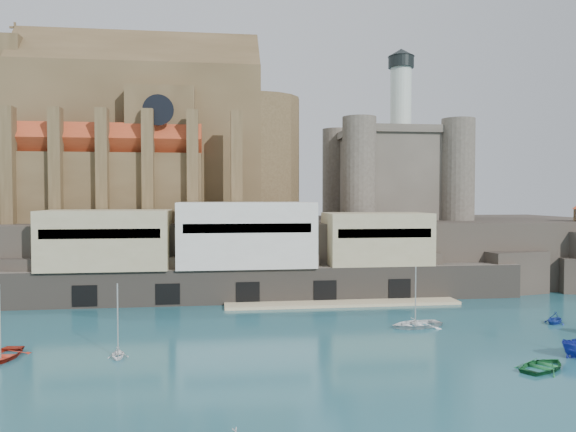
{
  "coord_description": "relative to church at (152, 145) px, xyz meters",
  "views": [
    {
      "loc": [
        -14.17,
        -51.47,
        13.85
      ],
      "look_at": [
        -3.2,
        32.0,
        10.82
      ],
      "focal_mm": 35.0,
      "sensor_mm": 36.0,
      "label": 1
    }
  ],
  "objects": [
    {
      "name": "boat_6",
      "position": [
        30.99,
        -36.74,
        -22.13
      ],
      "size": [
        2.12,
        4.29,
        5.77
      ],
      "primitive_type": "imported",
      "rotation": [
        0.0,
        0.0,
        4.95
      ],
      "color": "white",
      "rests_on": "ground"
    },
    {
      "name": "boat_0",
      "position": [
        -8.12,
        -43.4,
        -22.13
      ],
      "size": [
        4.08,
        1.56,
        5.57
      ],
      "primitive_type": "imported",
      "rotation": [
        0.0,
        0.0,
        6.18
      ],
      "color": "#AE2816",
      "rests_on": "ground"
    },
    {
      "name": "castle_keep",
      "position": [
        40.21,
        -0.78,
        -3.81
      ],
      "size": [
        21.2,
        21.2,
        29.3
      ],
      "color": "#4C453C",
      "rests_on": "promontory"
    },
    {
      "name": "ground",
      "position": [
        24.13,
        -41.85,
        -22.13
      ],
      "size": [
        300.0,
        300.0,
        0.0
      ],
      "primitive_type": "plane",
      "color": "#1B4E5B",
      "rests_on": "ground"
    },
    {
      "name": "promontory",
      "position": [
        23.94,
        -2.48,
        -17.2
      ],
      "size": [
        100.0,
        36.0,
        10.0
      ],
      "color": "black",
      "rests_on": "ground"
    },
    {
      "name": "quay",
      "position": [
        13.94,
        -18.78,
        -16.06
      ],
      "size": [
        70.0,
        12.0,
        13.05
      ],
      "color": "#5C544A",
      "rests_on": "ground"
    },
    {
      "name": "boat_7",
      "position": [
        46.6,
        -37.16,
        -22.13
      ],
      "size": [
        2.81,
        3.02,
        3.0
      ],
      "primitive_type": "imported",
      "rotation": [
        0.0,
        0.0,
        5.35
      ],
      "color": "#1A379C",
      "rests_on": "ground"
    },
    {
      "name": "boat_3",
      "position": [
        36.09,
        -51.91,
        -22.13
      ],
      "size": [
        2.81,
        3.67,
        5.11
      ],
      "primitive_type": "imported",
      "rotation": [
        0.0,
        0.0,
        2.12
      ],
      "color": "#1C6C35",
      "rests_on": "ground"
    },
    {
      "name": "church",
      "position": [
        0.0,
        0.0,
        0.0
      ],
      "size": [
        47.0,
        25.93,
        30.51
      ],
      "color": "brown",
      "rests_on": "promontory"
    },
    {
      "name": "boat_4",
      "position": [
        1.73,
        -44.38,
        -22.13
      ],
      "size": [
        2.35,
        1.58,
        2.58
      ],
      "primitive_type": "imported",
      "rotation": [
        0.0,
        0.0,
        3.24
      ],
      "color": "white",
      "rests_on": "ground"
    }
  ]
}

